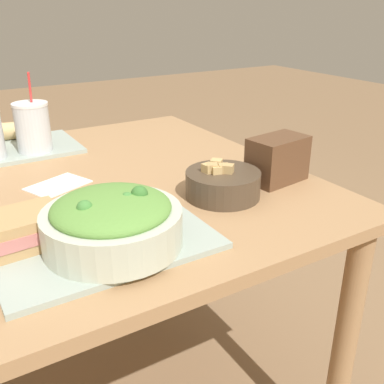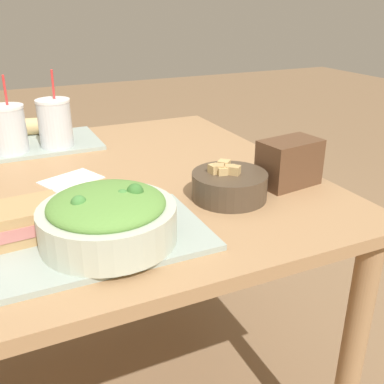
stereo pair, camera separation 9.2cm
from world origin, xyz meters
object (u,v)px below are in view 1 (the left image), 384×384
Objects in this scene: sandwich_near at (24,229)px; baguette_far at (12,131)px; baguette_near at (63,213)px; salad_bowl at (112,221)px; chip_bag at (277,159)px; drink_cup_red at (33,129)px; napkin_folded at (58,185)px; soup_bowl at (223,183)px.

baguette_far is at bearing 76.49° from sandwich_near.
sandwich_near reaches higher than baguette_near.
salad_bowl is 1.60× the size of chip_bag.
drink_cup_red reaches higher than chip_bag.
chip_bag is 0.94× the size of napkin_folded.
baguette_near and baguette_far have the same top height.
drink_cup_red is (0.02, 0.66, 0.02)m from salad_bowl.
napkin_folded is (0.02, -0.45, -0.04)m from baguette_far.
salad_bowl is 0.17m from sandwich_near.
sandwich_near is at bearing 96.82° from baguette_near.
sandwich_near is 1.17× the size of baguette_far.
sandwich_near is at bearing -116.25° from napkin_folded.
napkin_folded is at bearing 144.85° from chip_bag.
drink_cup_red reaches higher than sandwich_near.
drink_cup_red is at bearing 70.72° from sandwich_near.
chip_bag is (0.50, 0.11, -0.00)m from salad_bowl.
chip_bag reaches higher than soup_bowl.
sandwich_near is 0.75m from baguette_far.
salad_bowl reaches higher than napkin_folded.
salad_bowl is 0.14m from baguette_near.
baguette_near is at bearing -97.69° from drink_cup_red.
sandwich_near is (-0.14, 0.09, -0.02)m from salad_bowl.
soup_bowl is 1.04× the size of napkin_folded.
soup_bowl is at bearing -40.47° from napkin_folded.
baguette_near is (-0.06, 0.12, -0.02)m from salad_bowl.
salad_bowl is 0.83m from baguette_far.
chip_bag is 0.57m from napkin_folded.
drink_cup_red is at bearing 118.53° from soup_bowl.
salad_bowl is 1.10× the size of drink_cup_red.
salad_bowl is 1.51× the size of napkin_folded.
baguette_near is 1.00× the size of chip_bag.
drink_cup_red reaches higher than soup_bowl.
chip_bag is (0.56, -0.01, 0.02)m from baguette_near.
soup_bowl reaches higher than sandwich_near.
drink_cup_red is at bearing 86.77° from napkin_folded.
sandwich_near is (-0.46, -0.01, 0.01)m from soup_bowl.
soup_bowl is 1.18× the size of sandwich_near.
drink_cup_red is 0.30m from napkin_folded.
baguette_far is (-0.34, 0.73, 0.01)m from soup_bowl.
drink_cup_red is (0.16, 0.57, 0.04)m from sandwich_near.
napkin_folded is (-0.32, 0.27, -0.03)m from soup_bowl.
baguette_far is (-0.02, 0.83, -0.02)m from salad_bowl.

